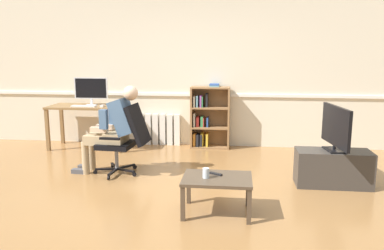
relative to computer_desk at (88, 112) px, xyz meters
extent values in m
plane|color=olive|center=(1.84, -2.15, -0.65)|extent=(18.00, 18.00, 0.00)
cube|color=beige|center=(1.84, 0.50, 0.70)|extent=(12.00, 0.10, 2.70)
cube|color=white|center=(1.84, 0.44, 0.27)|extent=(12.00, 0.03, 0.05)
cube|color=olive|center=(-0.62, -0.28, -0.29)|extent=(0.06, 0.06, 0.72)
cube|color=olive|center=(0.62, -0.28, -0.29)|extent=(0.06, 0.06, 0.72)
cube|color=olive|center=(0.62, 0.28, -0.29)|extent=(0.06, 0.06, 0.72)
cube|color=olive|center=(-0.62, 0.28, -0.29)|extent=(0.06, 0.06, 0.72)
cube|color=olive|center=(0.00, 0.00, 0.09)|extent=(1.32, 0.64, 0.04)
cube|color=silver|center=(0.05, 0.06, 0.11)|extent=(0.18, 0.14, 0.01)
cube|color=silver|center=(0.05, 0.08, 0.17)|extent=(0.04, 0.02, 0.10)
cube|color=silver|center=(0.05, 0.08, 0.40)|extent=(0.60, 0.02, 0.37)
cube|color=black|center=(0.05, 0.07, 0.40)|extent=(0.55, 0.00, 0.33)
cube|color=white|center=(-0.01, -0.14, 0.12)|extent=(0.42, 0.12, 0.02)
cube|color=white|center=(0.31, -0.12, 0.12)|extent=(0.06, 0.10, 0.03)
cube|color=olive|center=(1.80, 0.27, -0.11)|extent=(0.03, 0.28, 1.08)
cube|color=olive|center=(2.45, 0.27, -0.11)|extent=(0.03, 0.28, 1.08)
cube|color=olive|center=(2.13, 0.41, -0.11)|extent=(0.65, 0.02, 1.08)
cube|color=olive|center=(2.13, 0.27, -0.64)|extent=(0.62, 0.28, 0.03)
cube|color=olive|center=(2.13, 0.27, -0.29)|extent=(0.62, 0.28, 0.03)
cube|color=olive|center=(2.13, 0.27, 0.07)|extent=(0.62, 0.28, 0.03)
cube|color=olive|center=(2.13, 0.27, 0.42)|extent=(0.62, 0.28, 0.03)
cube|color=orange|center=(1.85, 0.27, -0.51)|extent=(0.05, 0.19, 0.22)
cube|color=beige|center=(1.85, 0.26, -0.15)|extent=(0.03, 0.19, 0.24)
cube|color=beige|center=(1.85, 0.25, 0.17)|extent=(0.03, 0.19, 0.19)
cube|color=black|center=(1.91, 0.26, -0.52)|extent=(0.04, 0.19, 0.21)
cube|color=red|center=(1.91, 0.29, -0.19)|extent=(0.05, 0.19, 0.17)
cube|color=#6699A3|center=(1.90, 0.26, 0.18)|extent=(0.03, 0.19, 0.20)
cube|color=black|center=(1.97, 0.27, -0.52)|extent=(0.04, 0.19, 0.21)
cube|color=#38844C|center=(1.98, 0.28, -0.18)|extent=(0.04, 0.19, 0.18)
cube|color=#89428E|center=(1.96, 0.25, 0.18)|extent=(0.03, 0.19, 0.20)
cube|color=gold|center=(1.99, 0.29, -0.51)|extent=(0.05, 0.19, 0.23)
cube|color=red|center=(2.00, 0.28, -0.19)|extent=(0.03, 0.19, 0.16)
cube|color=#38844C|center=(1.99, 0.26, 0.17)|extent=(0.02, 0.19, 0.18)
cube|color=gold|center=(2.07, 0.27, -0.51)|extent=(0.04, 0.19, 0.23)
cube|color=#2D519E|center=(2.08, 0.28, -0.19)|extent=(0.03, 0.19, 0.16)
cube|color=black|center=(2.07, 0.29, 0.20)|extent=(0.03, 0.19, 0.24)
cube|color=#6699A3|center=(2.19, 0.31, 0.44)|extent=(0.16, 0.22, 0.02)
cube|color=#2D519E|center=(2.19, 0.31, 0.47)|extent=(0.16, 0.22, 0.02)
cube|color=white|center=(0.85, 0.39, -0.37)|extent=(0.10, 0.08, 0.57)
cube|color=white|center=(0.98, 0.39, -0.37)|extent=(0.10, 0.08, 0.57)
cube|color=white|center=(1.12, 0.39, -0.37)|extent=(0.10, 0.08, 0.57)
cube|color=white|center=(1.25, 0.39, -0.37)|extent=(0.10, 0.08, 0.57)
cube|color=white|center=(1.38, 0.39, -0.37)|extent=(0.10, 0.08, 0.57)
cube|color=white|center=(1.52, 0.39, -0.37)|extent=(0.10, 0.08, 0.57)
cube|color=black|center=(0.93, -1.52, -0.58)|extent=(0.06, 0.30, 0.02)
cylinder|color=black|center=(0.92, -1.67, -0.62)|extent=(0.03, 0.06, 0.06)
cube|color=black|center=(1.08, -1.43, -0.58)|extent=(0.29, 0.15, 0.02)
cylinder|color=black|center=(1.22, -1.48, -0.62)|extent=(0.06, 0.04, 0.06)
cube|color=black|center=(1.04, -1.25, -0.58)|extent=(0.22, 0.25, 0.02)
cylinder|color=black|center=(1.13, -1.14, -0.62)|extent=(0.05, 0.06, 0.06)
cube|color=black|center=(0.86, -1.24, -0.58)|extent=(0.19, 0.27, 0.02)
cylinder|color=black|center=(0.78, -1.11, -0.62)|extent=(0.05, 0.06, 0.06)
cube|color=black|center=(0.79, -1.41, -0.58)|extent=(0.30, 0.11, 0.02)
cylinder|color=black|center=(0.65, -1.44, -0.62)|extent=(0.06, 0.03, 0.06)
cylinder|color=gray|center=(0.94, -1.37, -0.42)|extent=(0.05, 0.05, 0.30)
cube|color=black|center=(0.94, -1.37, -0.24)|extent=(0.49, 0.49, 0.07)
cube|color=black|center=(1.26, -1.39, 0.06)|extent=(0.28, 0.45, 0.55)
cube|color=black|center=(0.98, -1.11, -0.09)|extent=(0.28, 0.06, 0.03)
cube|color=black|center=(0.94, -1.63, -0.09)|extent=(0.28, 0.06, 0.03)
cube|color=tan|center=(0.94, -1.37, -0.13)|extent=(0.28, 0.36, 0.14)
cube|color=#476689|center=(1.06, -1.38, 0.16)|extent=(0.37, 0.36, 0.52)
sphere|color=beige|center=(1.17, -1.39, 0.48)|extent=(0.20, 0.20, 0.20)
cube|color=black|center=(0.66, -1.35, -0.03)|extent=(0.15, 0.05, 0.02)
cube|color=tan|center=(0.74, -1.25, -0.16)|extent=(0.43, 0.16, 0.13)
cylinder|color=tan|center=(0.53, -1.24, -0.42)|extent=(0.10, 0.10, 0.46)
cube|color=#4C4C51|center=(0.43, -1.23, -0.62)|extent=(0.23, 0.11, 0.06)
cube|color=tan|center=(0.72, -1.45, -0.16)|extent=(0.43, 0.16, 0.13)
cylinder|color=tan|center=(0.51, -1.44, -0.42)|extent=(0.10, 0.10, 0.46)
cube|color=#4C4C51|center=(0.42, -1.43, -0.62)|extent=(0.23, 0.11, 0.06)
cube|color=#476689|center=(0.85, -1.20, 0.14)|extent=(0.11, 0.09, 0.26)
cube|color=beige|center=(0.75, -1.26, -0.01)|extent=(0.24, 0.09, 0.07)
cube|color=#476689|center=(0.83, -1.52, 0.14)|extent=(0.11, 0.09, 0.26)
cube|color=beige|center=(0.73, -1.45, -0.01)|extent=(0.24, 0.09, 0.07)
cube|color=#3D3833|center=(3.82, -1.53, -0.42)|extent=(0.92, 0.40, 0.46)
cube|color=black|center=(3.82, -1.53, -0.19)|extent=(0.24, 0.35, 0.02)
cylinder|color=black|center=(3.82, -1.53, -0.15)|extent=(0.04, 0.04, 0.05)
cube|color=black|center=(3.82, -1.53, 0.12)|extent=(0.16, 0.82, 0.49)
cube|color=#9EBCF4|center=(3.84, -1.53, 0.12)|extent=(0.12, 0.76, 0.45)
cube|color=#4C3D2D|center=(2.08, -2.80, -0.47)|extent=(0.04, 0.04, 0.36)
cube|color=#4C3D2D|center=(2.73, -2.80, -0.47)|extent=(0.04, 0.04, 0.36)
cube|color=#4C3D2D|center=(2.73, -2.33, -0.47)|extent=(0.04, 0.04, 0.36)
cube|color=#4C3D2D|center=(2.08, -2.33, -0.47)|extent=(0.04, 0.04, 0.36)
cube|color=#4C3D2D|center=(2.41, -2.57, -0.27)|extent=(0.72, 0.53, 0.03)
cylinder|color=silver|center=(2.29, -2.60, -0.21)|extent=(0.07, 0.07, 0.10)
cube|color=black|center=(2.38, -2.48, -0.25)|extent=(0.15, 0.11, 0.02)
camera|label=1|loc=(2.60, -6.45, 1.03)|focal=36.39mm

